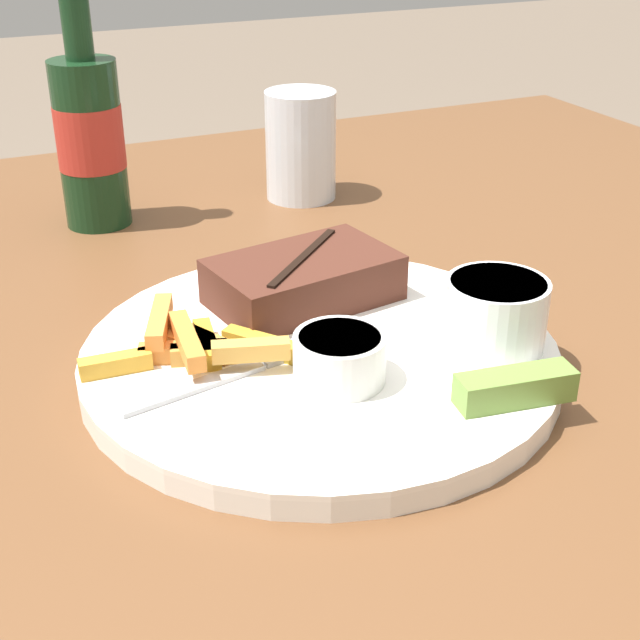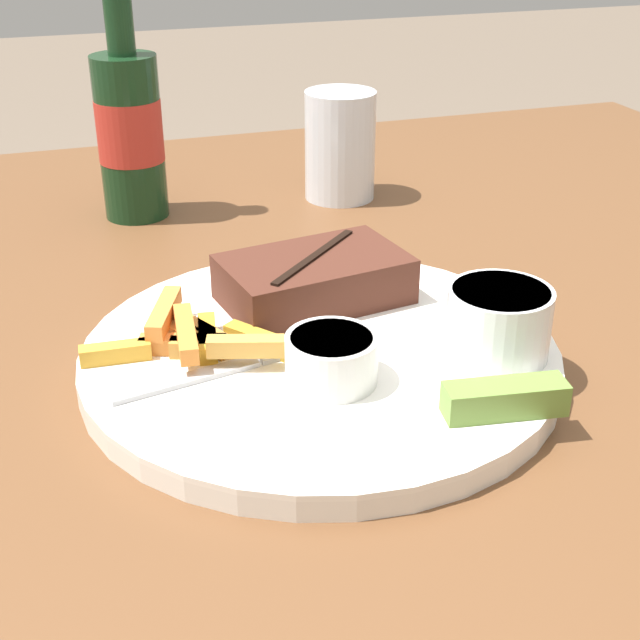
{
  "view_description": "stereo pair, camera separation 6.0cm",
  "coord_description": "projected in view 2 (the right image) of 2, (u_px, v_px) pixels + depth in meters",
  "views": [
    {
      "loc": [
        -0.22,
        -0.49,
        1.04
      ],
      "look_at": [
        0.0,
        0.0,
        0.76
      ],
      "focal_mm": 50.0,
      "sensor_mm": 36.0,
      "label": 1
    },
    {
      "loc": [
        -0.17,
        -0.51,
        1.04
      ],
      "look_at": [
        0.0,
        0.0,
        0.76
      ],
      "focal_mm": 50.0,
      "sensor_mm": 36.0,
      "label": 2
    }
  ],
  "objects": [
    {
      "name": "dining_table",
      "position": [
        320.0,
        450.0,
        0.65
      ],
      "size": [
        1.31,
        1.21,
        0.73
      ],
      "color": "brown",
      "rests_on": "ground_plane"
    },
    {
      "name": "dinner_plate",
      "position": [
        320.0,
        357.0,
        0.62
      ],
      "size": [
        0.33,
        0.33,
        0.02
      ],
      "color": "white",
      "rests_on": "dining_table"
    },
    {
      "name": "steak_portion",
      "position": [
        314.0,
        279.0,
        0.67
      ],
      "size": [
        0.15,
        0.1,
        0.04
      ],
      "color": "#472319",
      "rests_on": "dinner_plate"
    },
    {
      "name": "fries_pile",
      "position": [
        201.0,
        339.0,
        0.6
      ],
      "size": [
        0.15,
        0.12,
        0.02
      ],
      "color": "gold",
      "rests_on": "dinner_plate"
    },
    {
      "name": "coleslaw_cup",
      "position": [
        499.0,
        319.0,
        0.59
      ],
      "size": [
        0.07,
        0.07,
        0.05
      ],
      "color": "white",
      "rests_on": "dinner_plate"
    },
    {
      "name": "dipping_sauce_cup",
      "position": [
        331.0,
        357.0,
        0.56
      ],
      "size": [
        0.06,
        0.06,
        0.03
      ],
      "color": "silver",
      "rests_on": "dinner_plate"
    },
    {
      "name": "pickle_spear",
      "position": [
        505.0,
        399.0,
        0.53
      ],
      "size": [
        0.08,
        0.03,
        0.02
      ],
      "color": "olive",
      "rests_on": "dinner_plate"
    },
    {
      "name": "fork_utensil",
      "position": [
        202.0,
        375.0,
        0.57
      ],
      "size": [
        0.13,
        0.04,
        0.0
      ],
      "rotation": [
        0.0,
        0.0,
        6.48
      ],
      "color": "#B7B7BC",
      "rests_on": "dinner_plate"
    },
    {
      "name": "beer_bottle",
      "position": [
        129.0,
        126.0,
        0.85
      ],
      "size": [
        0.06,
        0.06,
        0.25
      ],
      "color": "#143319",
      "rests_on": "dining_table"
    },
    {
      "name": "drinking_glass",
      "position": [
        340.0,
        146.0,
        0.91
      ],
      "size": [
        0.07,
        0.07,
        0.11
      ],
      "color": "silver",
      "rests_on": "dining_table"
    }
  ]
}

